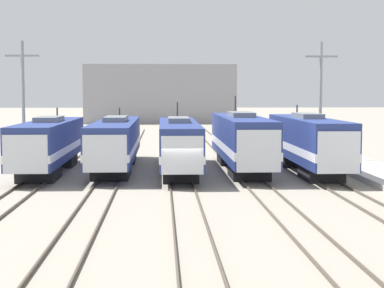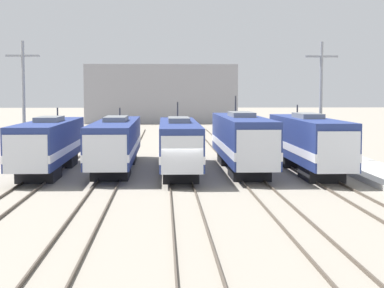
{
  "view_description": "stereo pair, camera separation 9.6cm",
  "coord_description": "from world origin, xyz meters",
  "px_view_note": "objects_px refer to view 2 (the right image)",
  "views": [
    {
      "loc": [
        -1.17,
        -38.52,
        5.83
      ],
      "look_at": [
        0.74,
        2.81,
        2.47
      ],
      "focal_mm": 60.0,
      "sensor_mm": 36.0,
      "label": 1
    },
    {
      "loc": [
        -1.08,
        -38.52,
        5.83
      ],
      "look_at": [
        0.74,
        2.81,
        2.47
      ],
      "focal_mm": 60.0,
      "sensor_mm": 36.0,
      "label": 2
    }
  ],
  "objects_px": {
    "locomotive_center_right": "(242,141)",
    "catenary_tower_right": "(321,99)",
    "locomotive_center_left": "(116,142)",
    "locomotive_center": "(179,144)",
    "locomotive_far_right": "(309,143)",
    "locomotive_far_left": "(49,144)",
    "catenary_tower_left": "(24,99)"
  },
  "relations": [
    {
      "from": "locomotive_far_left",
      "to": "locomotive_center_right",
      "type": "distance_m",
      "value": 14.04
    },
    {
      "from": "locomotive_far_left",
      "to": "locomotive_center_left",
      "type": "xyz_separation_m",
      "value": [
        4.67,
        1.72,
        -0.03
      ]
    },
    {
      "from": "catenary_tower_right",
      "to": "locomotive_center",
      "type": "bearing_deg",
      "value": -153.0
    },
    {
      "from": "locomotive_center_right",
      "to": "catenary_tower_right",
      "type": "relative_size",
      "value": 1.8
    },
    {
      "from": "catenary_tower_left",
      "to": "catenary_tower_right",
      "type": "height_order",
      "value": "same"
    },
    {
      "from": "locomotive_center_left",
      "to": "locomotive_far_right",
      "type": "relative_size",
      "value": 1.13
    },
    {
      "from": "locomotive_far_left",
      "to": "locomotive_center",
      "type": "relative_size",
      "value": 0.95
    },
    {
      "from": "locomotive_far_right",
      "to": "catenary_tower_right",
      "type": "height_order",
      "value": "catenary_tower_right"
    },
    {
      "from": "locomotive_center_right",
      "to": "locomotive_far_right",
      "type": "xyz_separation_m",
      "value": [
        4.67,
        -1.45,
        -0.03
      ]
    },
    {
      "from": "catenary_tower_right",
      "to": "locomotive_center_right",
      "type": "bearing_deg",
      "value": -144.9
    },
    {
      "from": "locomotive_center_left",
      "to": "locomotive_far_right",
      "type": "bearing_deg",
      "value": -10.02
    },
    {
      "from": "locomotive_center",
      "to": "catenary_tower_right",
      "type": "bearing_deg",
      "value": 27.0
    },
    {
      "from": "locomotive_far_left",
      "to": "locomotive_center_left",
      "type": "distance_m",
      "value": 4.98
    },
    {
      "from": "locomotive_center",
      "to": "locomotive_center_right",
      "type": "bearing_deg",
      "value": 12.24
    },
    {
      "from": "locomotive_center_left",
      "to": "catenary_tower_right",
      "type": "relative_size",
      "value": 1.93
    },
    {
      "from": "locomotive_center",
      "to": "locomotive_center_right",
      "type": "xyz_separation_m",
      "value": [
        4.67,
        1.01,
        0.17
      ]
    },
    {
      "from": "catenary_tower_left",
      "to": "locomotive_center",
      "type": "bearing_deg",
      "value": -25.97
    },
    {
      "from": "locomotive_far_right",
      "to": "locomotive_center_left",
      "type": "bearing_deg",
      "value": 169.98
    },
    {
      "from": "locomotive_center_left",
      "to": "catenary_tower_left",
      "type": "xyz_separation_m",
      "value": [
        -7.61,
        3.94,
        3.22
      ]
    },
    {
      "from": "locomotive_center",
      "to": "catenary_tower_left",
      "type": "height_order",
      "value": "catenary_tower_left"
    },
    {
      "from": "locomotive_far_right",
      "to": "locomotive_center_right",
      "type": "bearing_deg",
      "value": 162.8
    },
    {
      "from": "locomotive_center_right",
      "to": "locomotive_far_left",
      "type": "bearing_deg",
      "value": -177.2
    },
    {
      "from": "locomotive_center_left",
      "to": "locomotive_center",
      "type": "bearing_deg",
      "value": -23.62
    },
    {
      "from": "locomotive_center_left",
      "to": "locomotive_center_right",
      "type": "relative_size",
      "value": 1.07
    },
    {
      "from": "locomotive_center_left",
      "to": "catenary_tower_left",
      "type": "distance_m",
      "value": 9.15
    },
    {
      "from": "locomotive_center_left",
      "to": "locomotive_center",
      "type": "xyz_separation_m",
      "value": [
        4.67,
        -2.04,
        0.0
      ]
    },
    {
      "from": "locomotive_center",
      "to": "locomotive_far_left",
      "type": "bearing_deg",
      "value": 177.99
    },
    {
      "from": "locomotive_far_left",
      "to": "locomotive_far_right",
      "type": "bearing_deg",
      "value": -2.33
    },
    {
      "from": "locomotive_center",
      "to": "catenary_tower_left",
      "type": "relative_size",
      "value": 1.76
    },
    {
      "from": "locomotive_center_left",
      "to": "locomotive_center_right",
      "type": "bearing_deg",
      "value": -6.29
    },
    {
      "from": "locomotive_far_left",
      "to": "catenary_tower_left",
      "type": "xyz_separation_m",
      "value": [
        -2.94,
        5.65,
        3.19
      ]
    },
    {
      "from": "locomotive_center_right",
      "to": "locomotive_center",
      "type": "bearing_deg",
      "value": -167.76
    }
  ]
}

